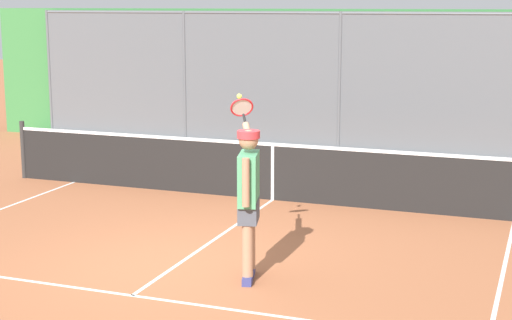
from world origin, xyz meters
TOP-DOWN VIEW (x-y plane):
  - ground_plane at (0.00, 0.00)m, footprint 60.00×60.00m
  - court_line_markings at (0.00, 1.36)m, footprint 7.72×8.67m
  - fence_backdrop at (-0.00, -8.57)m, footprint 17.41×1.37m
  - tennis_net at (0.00, -3.70)m, footprint 9.92×0.09m
  - tennis_player at (-1.02, 0.07)m, footprint 0.75×1.35m

SIDE VIEW (x-z plane):
  - ground_plane at x=0.00m, z-range 0.00..0.00m
  - court_line_markings at x=0.00m, z-range 0.00..0.01m
  - tennis_net at x=0.00m, z-range -0.04..1.03m
  - tennis_player at x=-1.02m, z-range 0.02..2.11m
  - fence_backdrop at x=0.00m, z-range -0.01..3.07m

